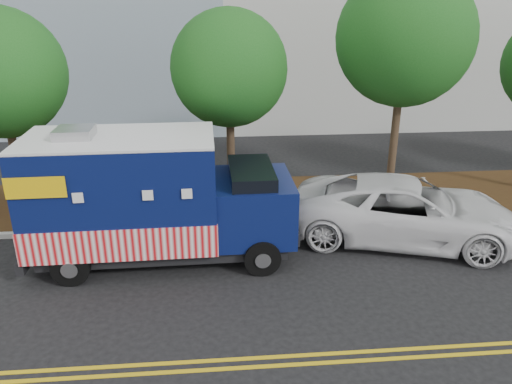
{
  "coord_description": "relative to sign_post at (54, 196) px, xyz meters",
  "views": [
    {
      "loc": [
        1.38,
        -12.31,
        6.65
      ],
      "look_at": [
        2.51,
        0.6,
        1.51
      ],
      "focal_mm": 35.0,
      "sensor_mm": 36.0,
      "label": 1
    }
  ],
  "objects": [
    {
      "name": "tree_a",
      "position": [
        -1.74,
        2.17,
        3.22
      ],
      "size": [
        3.98,
        3.98,
        6.42
      ],
      "color": "#38281C",
      "rests_on": "ground"
    },
    {
      "name": "white_car",
      "position": [
        10.15,
        -1.2,
        -0.31
      ],
      "size": [
        7.01,
        4.69,
        1.79
      ],
      "primitive_type": "imported",
      "rotation": [
        0.0,
        0.0,
        1.28
      ],
      "color": "white",
      "rests_on": "ground"
    },
    {
      "name": "tree_c",
      "position": [
        10.65,
        1.69,
        4.2
      ],
      "size": [
        4.24,
        4.24,
        7.53
      ],
      "color": "#38281C",
      "rests_on": "ground"
    },
    {
      "name": "food_truck",
      "position": [
        2.94,
        -1.72,
        0.45
      ],
      "size": [
        6.97,
        2.75,
        3.65
      ],
      "rotation": [
        0.0,
        0.0,
        0.01
      ],
      "color": "black",
      "rests_on": "ground"
    },
    {
      "name": "sign_post",
      "position": [
        0.0,
        0.0,
        0.0
      ],
      "size": [
        0.06,
        0.06,
        2.4
      ],
      "primitive_type": "cube",
      "color": "#473828",
      "rests_on": "ground"
    },
    {
      "name": "curb",
      "position": [
        3.31,
        -0.15,
        -1.12
      ],
      "size": [
        120.0,
        0.18,
        0.15
      ],
      "primitive_type": "cube",
      "color": "#9E9E99",
      "rests_on": "ground"
    },
    {
      "name": "tree_b",
      "position": [
        5.22,
        1.62,
        3.35
      ],
      "size": [
        3.57,
        3.57,
        6.35
      ],
      "color": "#38281C",
      "rests_on": "ground"
    },
    {
      "name": "centerline_near",
      "position": [
        3.31,
        -6.0,
        -1.19
      ],
      "size": [
        120.0,
        0.1,
        0.01
      ],
      "primitive_type": "cube",
      "color": "gold",
      "rests_on": "ground"
    },
    {
      "name": "centerline_far",
      "position": [
        3.31,
        -6.25,
        -1.19
      ],
      "size": [
        120.0,
        0.1,
        0.01
      ],
      "primitive_type": "cube",
      "color": "gold",
      "rests_on": "ground"
    },
    {
      "name": "mulch_strip",
      "position": [
        3.31,
        1.95,
        -1.12
      ],
      "size": [
        120.0,
        4.0,
        0.15
      ],
      "primitive_type": "cube",
      "color": "#321D0D",
      "rests_on": "ground"
    },
    {
      "name": "ground",
      "position": [
        3.31,
        -1.55,
        -1.2
      ],
      "size": [
        120.0,
        120.0,
        0.0
      ],
      "primitive_type": "plane",
      "color": "black",
      "rests_on": "ground"
    }
  ]
}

